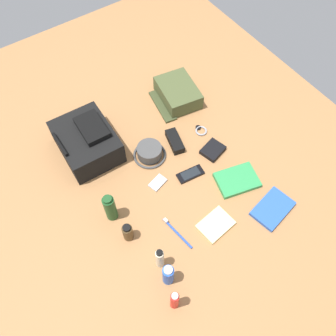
{
  "coord_description": "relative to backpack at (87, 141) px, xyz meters",
  "views": [
    {
      "loc": [
        -0.72,
        0.49,
        1.48
      ],
      "look_at": [
        0.0,
        0.0,
        0.04
      ],
      "focal_mm": 37.74,
      "sensor_mm": 36.0,
      "label": 1
    }
  ],
  "objects": [
    {
      "name": "lotion_bottle",
      "position": [
        -0.68,
        0.03,
        0.0
      ],
      "size": [
        0.03,
        0.03,
        0.15
      ],
      "color": "beige",
      "rests_on": "ground_plane"
    },
    {
      "name": "bucket_hat",
      "position": [
        -0.2,
        -0.23,
        -0.04
      ],
      "size": [
        0.17,
        0.17,
        0.07
      ],
      "color": "#454545",
      "rests_on": "ground_plane"
    },
    {
      "name": "notepad",
      "position": [
        -0.68,
        -0.27,
        -0.07
      ],
      "size": [
        0.13,
        0.16,
        0.02
      ],
      "primitive_type": "cube",
      "rotation": [
        0.0,
        0.0,
        0.12
      ],
      "color": "beige",
      "rests_on": "ground_plane"
    },
    {
      "name": "cologne_bottle",
      "position": [
        -0.51,
        0.08,
        -0.02
      ],
      "size": [
        0.04,
        0.04,
        0.11
      ],
      "color": "#473319",
      "rests_on": "ground_plane"
    },
    {
      "name": "backpack",
      "position": [
        0.0,
        0.0,
        0.0
      ],
      "size": [
        0.33,
        0.27,
        0.17
      ],
      "color": "black",
      "rests_on": "ground_plane"
    },
    {
      "name": "toothbrush",
      "position": [
        -0.61,
        -0.11,
        -0.07
      ],
      "size": [
        0.18,
        0.04,
        0.02
      ],
      "color": "blue",
      "rests_on": "ground_plane"
    },
    {
      "name": "wallet",
      "position": [
        -0.36,
        -0.51,
        -0.06
      ],
      "size": [
        0.12,
        0.13,
        0.02
      ],
      "primitive_type": "cube",
      "rotation": [
        0.0,
        0.0,
        0.27
      ],
      "color": "black",
      "rests_on": "ground_plane"
    },
    {
      "name": "travel_guidebook",
      "position": [
        -0.56,
        -0.5,
        -0.06
      ],
      "size": [
        0.18,
        0.22,
        0.02
      ],
      "color": "#2D934C",
      "rests_on": "ground_plane"
    },
    {
      "name": "sunscreen_spray",
      "position": [
        -0.85,
        0.07,
        0.01
      ],
      "size": [
        0.03,
        0.03,
        0.17
      ],
      "color": "red",
      "rests_on": "ground_plane"
    },
    {
      "name": "wristwatch",
      "position": [
        -0.22,
        -0.54,
        -0.07
      ],
      "size": [
        0.07,
        0.06,
        0.01
      ],
      "color": "#99999E",
      "rests_on": "ground_plane"
    },
    {
      "name": "paperback_novel",
      "position": [
        -0.77,
        -0.53,
        -0.06
      ],
      "size": [
        0.16,
        0.21,
        0.02
      ],
      "color": "blue",
      "rests_on": "ground_plane"
    },
    {
      "name": "shampoo_bottle",
      "position": [
        -0.38,
        0.08,
        0.01
      ],
      "size": [
        0.05,
        0.05,
        0.17
      ],
      "color": "#19471E",
      "rests_on": "ground_plane"
    },
    {
      "name": "ground_plane",
      "position": [
        -0.33,
        -0.25,
        -0.09
      ],
      "size": [
        2.64,
        2.02,
        0.02
      ],
      "primitive_type": "cube",
      "color": "#A16D40",
      "rests_on": "ground"
    },
    {
      "name": "media_player",
      "position": [
        -0.36,
        -0.18,
        -0.07
      ],
      "size": [
        0.07,
        0.1,
        0.01
      ],
      "color": "#B7B7BC",
      "rests_on": "ground_plane"
    },
    {
      "name": "toiletry_pouch",
      "position": [
        0.03,
        -0.56,
        -0.03
      ],
      "size": [
        0.28,
        0.27,
        0.09
      ],
      "color": "#47512D",
      "rests_on": "ground_plane"
    },
    {
      "name": "sunglasses_case",
      "position": [
        -0.21,
        -0.38,
        -0.05
      ],
      "size": [
        0.15,
        0.09,
        0.04
      ],
      "primitive_type": "cube",
      "rotation": [
        0.0,
        0.0,
        -0.25
      ],
      "color": "black",
      "rests_on": "ground_plane"
    },
    {
      "name": "cell_phone",
      "position": [
        -0.41,
        -0.33,
        -0.07
      ],
      "size": [
        0.07,
        0.14,
        0.01
      ],
      "color": "black",
      "rests_on": "ground_plane"
    },
    {
      "name": "deodorant_spray",
      "position": [
        -0.76,
        0.04,
        -0.0
      ],
      "size": [
        0.05,
        0.05,
        0.15
      ],
      "color": "blue",
      "rests_on": "ground_plane"
    }
  ]
}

